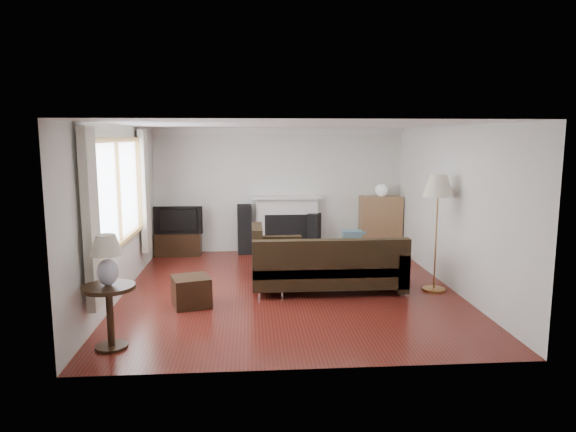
{
  "coord_description": "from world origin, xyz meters",
  "views": [
    {
      "loc": [
        -0.59,
        -7.62,
        2.33
      ],
      "look_at": [
        0.0,
        0.3,
        1.1
      ],
      "focal_mm": 32.0,
      "sensor_mm": 36.0,
      "label": 1
    }
  ],
  "objects": [
    {
      "name": "footstool",
      "position": [
        -1.42,
        -0.67,
        0.21
      ],
      "size": [
        0.61,
        0.61,
        0.41
      ],
      "primitive_type": "cube",
      "rotation": [
        0.0,
        0.0,
        0.29
      ],
      "color": "black",
      "rests_on": "ground"
    },
    {
      "name": "globe_lamp",
      "position": [
        2.06,
        2.52,
        1.26
      ],
      "size": [
        0.25,
        0.25,
        0.25
      ],
      "primitive_type": "sphere",
      "color": "white",
      "rests_on": "bookshelf"
    },
    {
      "name": "room",
      "position": [
        0.0,
        0.0,
        1.25
      ],
      "size": [
        5.1,
        5.6,
        2.54
      ],
      "color": "#591A13",
      "rests_on": "ground"
    },
    {
      "name": "side_table",
      "position": [
        -2.15,
        -2.06,
        0.36
      ],
      "size": [
        0.58,
        0.58,
        0.72
      ],
      "primitive_type": "cube",
      "color": "black",
      "rests_on": "ground"
    },
    {
      "name": "fireplace",
      "position": [
        0.15,
        2.64,
        0.57
      ],
      "size": [
        1.4,
        0.26,
        1.15
      ],
      "primitive_type": "cube",
      "color": "white",
      "rests_on": "room"
    },
    {
      "name": "tv_stand",
      "position": [
        -2.02,
        2.5,
        0.22
      ],
      "size": [
        0.89,
        0.4,
        0.45
      ],
      "primitive_type": "cube",
      "color": "black",
      "rests_on": "ground"
    },
    {
      "name": "table_lamp",
      "position": [
        -2.15,
        -2.06,
        1.0
      ],
      "size": [
        0.35,
        0.35,
        0.56
      ],
      "primitive_type": "cube",
      "color": "silver",
      "rests_on": "side_table"
    },
    {
      "name": "window",
      "position": [
        -2.45,
        -0.2,
        1.55
      ],
      "size": [
        0.12,
        2.74,
        1.54
      ],
      "primitive_type": "cube",
      "color": "olive",
      "rests_on": "room"
    },
    {
      "name": "television",
      "position": [
        -2.0,
        2.5,
        0.72
      ],
      "size": [
        0.95,
        0.12,
        0.54
      ],
      "primitive_type": "imported",
      "color": "black",
      "rests_on": "tv_stand"
    },
    {
      "name": "floor_lamp",
      "position": [
        2.2,
        -0.21,
        0.89
      ],
      "size": [
        0.53,
        0.53,
        1.77
      ],
      "primitive_type": "cube",
      "rotation": [
        0.0,
        0.0,
        -0.18
      ],
      "color": "#AC783B",
      "rests_on": "ground"
    },
    {
      "name": "curtain_far",
      "position": [
        -2.4,
        1.32,
        1.4
      ],
      "size": [
        0.1,
        0.35,
        2.1
      ],
      "primitive_type": "cube",
      "color": "beige",
      "rests_on": "room"
    },
    {
      "name": "speaker_left",
      "position": [
        -0.71,
        2.55,
        0.49
      ],
      "size": [
        0.29,
        0.34,
        0.98
      ],
      "primitive_type": "cube",
      "rotation": [
        0.0,
        0.0,
        0.06
      ],
      "color": "black",
      "rests_on": "ground"
    },
    {
      "name": "speaker_right",
      "position": [
        0.7,
        2.55,
        0.4
      ],
      "size": [
        0.31,
        0.33,
        0.8
      ],
      "primitive_type": "cube",
      "rotation": [
        0.0,
        0.0,
        -0.42
      ],
      "color": "black",
      "rests_on": "ground"
    },
    {
      "name": "curtain_near",
      "position": [
        -2.4,
        -1.72,
        1.4
      ],
      "size": [
        0.1,
        0.35,
        2.1
      ],
      "primitive_type": "cube",
      "color": "beige",
      "rests_on": "room"
    },
    {
      "name": "coffee_table",
      "position": [
        0.65,
        1.22,
        0.21
      ],
      "size": [
        1.17,
        0.77,
        0.42
      ],
      "primitive_type": "cube",
      "rotation": [
        0.0,
        0.0,
        -0.18
      ],
      "color": "olive",
      "rests_on": "ground"
    },
    {
      "name": "bookshelf",
      "position": [
        2.06,
        2.52,
        0.57
      ],
      "size": [
        0.83,
        0.39,
        1.13
      ],
      "primitive_type": "cube",
      "color": "olive",
      "rests_on": "ground"
    },
    {
      "name": "sectional_sofa",
      "position": [
        0.58,
        -0.09,
        0.4
      ],
      "size": [
        2.49,
        1.82,
        0.8
      ],
      "primitive_type": "cube",
      "color": "black",
      "rests_on": "ground"
    }
  ]
}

